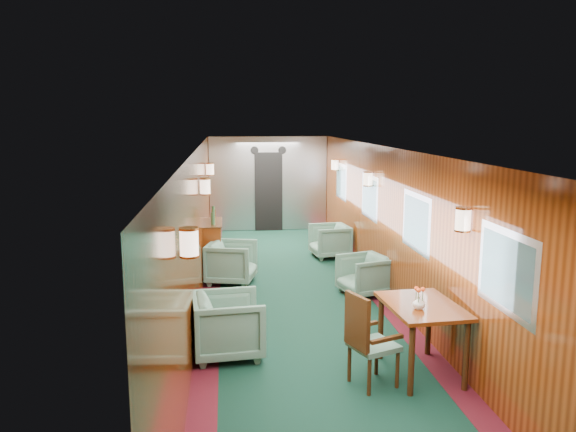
# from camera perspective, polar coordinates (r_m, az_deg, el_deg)

# --- Properties ---
(room) EXTENTS (12.00, 12.10, 2.40)m
(room) POSITION_cam_1_polar(r_m,az_deg,el_deg) (8.42, 1.05, 1.62)
(room) COLOR black
(room) RESTS_ON ground
(bulkhead) EXTENTS (2.98, 0.17, 2.39)m
(bulkhead) POSITION_cam_1_polar(r_m,az_deg,el_deg) (14.32, -2.01, 3.25)
(bulkhead) COLOR #ACAFB4
(bulkhead) RESTS_ON ground
(windows_right) EXTENTS (0.02, 8.60, 0.80)m
(windows_right) POSITION_cam_1_polar(r_m,az_deg,el_deg) (9.00, 10.27, 0.81)
(windows_right) COLOR silver
(windows_right) RESTS_ON ground
(wall_sconces) EXTENTS (2.97, 7.97, 0.25)m
(wall_sconces) POSITION_cam_1_polar(r_m,az_deg,el_deg) (8.96, 0.58, 3.12)
(wall_sconces) COLOR beige
(wall_sconces) RESTS_ON ground
(dining_table) EXTENTS (0.83, 1.14, 0.82)m
(dining_table) POSITION_cam_1_polar(r_m,az_deg,el_deg) (6.51, 13.44, -9.79)
(dining_table) COLOR #6B2E0E
(dining_table) RESTS_ON ground
(side_chair) EXTENTS (0.59, 0.61, 1.04)m
(side_chair) POSITION_cam_1_polar(r_m,az_deg,el_deg) (6.14, 7.96, -12.05)
(side_chair) COLOR #204C40
(side_chair) RESTS_ON ground
(credenza) EXTENTS (0.34, 1.07, 1.24)m
(credenza) POSITION_cam_1_polar(r_m,az_deg,el_deg) (10.55, -7.64, -3.10)
(credenza) COLOR #6B2E0E
(credenza) RESTS_ON ground
(flower_vase) EXTENTS (0.16, 0.16, 0.14)m
(flower_vase) POSITION_cam_1_polar(r_m,az_deg,el_deg) (6.28, 13.15, -8.58)
(flower_vase) COLOR silver
(flower_vase) RESTS_ON dining_table
(armchair_left_near) EXTENTS (0.91, 0.89, 0.76)m
(armchair_left_near) POSITION_cam_1_polar(r_m,az_deg,el_deg) (6.95, -6.09, -10.98)
(armchair_left_near) COLOR #204C40
(armchair_left_near) RESTS_ON ground
(armchair_left_far) EXTENTS (0.97, 0.96, 0.73)m
(armchair_left_far) POSITION_cam_1_polar(r_m,az_deg,el_deg) (9.87, -5.75, -4.71)
(armchair_left_far) COLOR #204C40
(armchair_left_far) RESTS_ON ground
(armchair_right_near) EXTENTS (0.89, 0.88, 0.66)m
(armchair_right_near) POSITION_cam_1_polar(r_m,az_deg,el_deg) (9.26, 7.70, -5.98)
(armchair_right_near) COLOR #204C40
(armchair_right_near) RESTS_ON ground
(armchair_right_far) EXTENTS (0.84, 0.82, 0.68)m
(armchair_right_far) POSITION_cam_1_polar(r_m,az_deg,el_deg) (11.65, 4.26, -2.53)
(armchair_right_far) COLOR #204C40
(armchair_right_far) RESTS_ON ground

